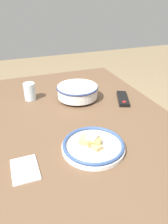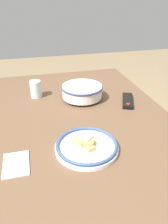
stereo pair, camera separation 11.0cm
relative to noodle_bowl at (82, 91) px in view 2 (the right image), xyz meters
name	(u,v)px [view 2 (the right image)]	position (x,y,z in m)	size (l,w,h in m)	color
ground_plane	(80,206)	(0.19, -0.06, -0.79)	(8.00, 8.00, 0.00)	#7F6B4C
dining_table	(79,127)	(0.19, -0.06, -0.13)	(1.40, 0.96, 0.74)	brown
noodle_bowl	(82,91)	(0.00, 0.00, 0.00)	(0.25, 0.25, 0.09)	silver
food_plate	(87,146)	(0.48, -0.10, -0.03)	(0.26, 0.26, 0.05)	white
tv_remote	(128,101)	(0.11, 0.25, -0.04)	(0.20, 0.13, 0.02)	black
drinking_glass	(36,89)	(-0.10, -0.27, 0.00)	(0.07, 0.07, 0.10)	silver
folded_napkin	(16,164)	(0.50, -0.38, -0.05)	(0.14, 0.10, 0.01)	white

